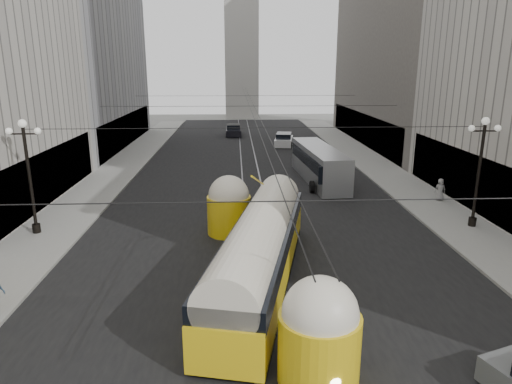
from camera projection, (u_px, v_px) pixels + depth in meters
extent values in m
cube|color=black|center=(251.00, 174.00, 40.37)|extent=(20.00, 85.00, 0.02)
cube|color=gray|center=(123.00, 166.00, 43.20)|extent=(4.00, 72.00, 0.15)
cube|color=gray|center=(373.00, 164.00, 44.24)|extent=(4.00, 72.00, 0.15)
cube|color=gray|center=(242.00, 174.00, 40.34)|extent=(0.12, 85.00, 0.04)
cube|color=gray|center=(259.00, 174.00, 40.40)|extent=(0.12, 85.00, 0.04)
cube|color=black|center=(49.00, 176.00, 31.04)|extent=(0.10, 18.00, 3.60)
cube|color=#999999|center=(66.00, 22.00, 50.69)|extent=(12.00, 28.00, 28.00)
cube|color=black|center=(128.00, 129.00, 54.15)|extent=(0.10, 25.20, 3.60)
cube|color=black|center=(466.00, 179.00, 30.34)|extent=(0.10, 18.00, 3.60)
cube|color=#514C47|center=(421.00, 5.00, 51.90)|extent=(12.00, 32.00, 32.00)
cube|color=black|center=(362.00, 128.00, 55.37)|extent=(0.10, 28.80, 3.60)
cube|color=#B2AFA8|center=(242.00, 50.00, 82.90)|extent=(6.00, 6.00, 24.00)
cylinder|color=black|center=(30.00, 181.00, 25.02)|extent=(0.18, 0.18, 6.00)
cylinder|color=black|center=(37.00, 228.00, 25.75)|extent=(0.44, 0.44, 0.50)
cylinder|color=black|center=(24.00, 134.00, 24.33)|extent=(1.60, 0.08, 0.08)
sphere|color=white|center=(22.00, 124.00, 24.18)|extent=(0.44, 0.44, 0.44)
sphere|color=white|center=(9.00, 131.00, 24.25)|extent=(0.36, 0.36, 0.36)
sphere|color=white|center=(38.00, 131.00, 24.32)|extent=(0.36, 0.36, 0.36)
cylinder|color=black|center=(478.00, 176.00, 26.12)|extent=(0.18, 0.18, 6.00)
cylinder|color=black|center=(472.00, 222.00, 26.85)|extent=(0.44, 0.44, 0.50)
cylinder|color=black|center=(484.00, 131.00, 25.43)|extent=(1.60, 0.08, 0.08)
sphere|color=white|center=(486.00, 121.00, 25.28)|extent=(0.44, 0.44, 0.44)
sphere|color=white|center=(472.00, 128.00, 25.35)|extent=(0.36, 0.36, 0.36)
sphere|color=white|center=(498.00, 128.00, 25.42)|extent=(0.36, 0.36, 0.36)
cylinder|color=black|center=(288.00, 201.00, 11.33)|extent=(25.00, 0.03, 0.03)
cylinder|color=black|center=(259.00, 128.00, 24.81)|extent=(25.00, 0.03, 0.03)
cylinder|color=black|center=(250.00, 106.00, 38.29)|extent=(25.00, 0.03, 0.03)
cylinder|color=black|center=(246.00, 96.00, 51.77)|extent=(25.00, 0.03, 0.03)
cylinder|color=black|center=(249.00, 105.00, 42.19)|extent=(0.03, 72.00, 0.03)
cylinder|color=black|center=(253.00, 105.00, 42.21)|extent=(0.03, 72.00, 0.03)
cube|color=yellow|center=(260.00, 263.00, 19.77)|extent=(5.29, 13.55, 1.62)
cube|color=black|center=(260.00, 279.00, 19.97)|extent=(5.20, 13.16, 0.29)
cube|color=black|center=(260.00, 240.00, 19.49)|extent=(5.27, 13.36, 0.81)
cylinder|color=silver|center=(260.00, 234.00, 19.41)|extent=(4.97, 13.30, 2.19)
cylinder|color=yellow|center=(319.00, 348.00, 13.63)|extent=(2.48, 2.48, 2.19)
sphere|color=silver|center=(320.00, 314.00, 13.32)|extent=(2.29, 2.29, 2.29)
cylinder|color=yellow|center=(229.00, 215.00, 25.85)|extent=(2.48, 2.48, 2.19)
sphere|color=silver|center=(229.00, 196.00, 25.55)|extent=(2.29, 2.29, 2.29)
sphere|color=#FFF2BF|center=(334.00, 381.00, 12.63)|extent=(0.36, 0.36, 0.36)
cube|color=#9EA0A3|center=(319.00, 164.00, 37.71)|extent=(3.13, 11.23, 2.77)
cube|color=black|center=(319.00, 158.00, 37.58)|extent=(3.12, 10.84, 1.02)
cube|color=black|center=(333.00, 175.00, 32.33)|extent=(2.13, 0.26, 1.29)
cylinder|color=black|center=(312.00, 187.00, 34.34)|extent=(0.30, 0.92, 0.92)
cylinder|color=black|center=(342.00, 186.00, 34.44)|extent=(0.30, 0.92, 0.92)
cylinder|color=black|center=(299.00, 166.00, 41.49)|extent=(0.30, 0.92, 0.92)
cylinder|color=black|center=(324.00, 166.00, 41.59)|extent=(0.30, 0.92, 0.92)
cylinder|color=black|center=(506.00, 377.00, 13.55)|extent=(0.22, 0.64, 0.64)
cube|color=silver|center=(284.00, 141.00, 54.76)|extent=(2.73, 5.06, 0.85)
cube|color=black|center=(284.00, 136.00, 54.60)|extent=(2.15, 2.89, 0.80)
cylinder|color=black|center=(278.00, 145.00, 53.20)|extent=(0.22, 0.68, 0.68)
cylinder|color=black|center=(293.00, 145.00, 53.28)|extent=(0.22, 0.68, 0.68)
cylinder|color=black|center=(275.00, 141.00, 56.34)|extent=(0.22, 0.68, 0.68)
cylinder|color=black|center=(290.00, 141.00, 56.42)|extent=(0.22, 0.68, 0.68)
cube|color=black|center=(233.00, 132.00, 62.72)|extent=(2.10, 4.95, 0.87)
cube|color=black|center=(233.00, 127.00, 62.55)|extent=(1.82, 2.73, 0.82)
cylinder|color=black|center=(227.00, 135.00, 61.11)|extent=(0.22, 0.70, 0.70)
cylinder|color=black|center=(240.00, 135.00, 61.19)|extent=(0.22, 0.70, 0.70)
cylinder|color=black|center=(227.00, 131.00, 64.34)|extent=(0.22, 0.70, 0.70)
cylinder|color=black|center=(240.00, 131.00, 64.42)|extent=(0.22, 0.70, 0.70)
imported|color=gray|center=(440.00, 189.00, 31.84)|extent=(0.81, 0.55, 1.55)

